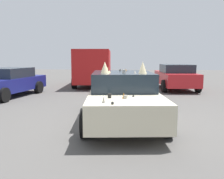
# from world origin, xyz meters

# --- Properties ---
(ground_plane) EXTENTS (60.00, 60.00, 0.00)m
(ground_plane) POSITION_xyz_m (0.00, 0.00, 0.00)
(ground_plane) COLOR #514F4C
(art_car_decorated) EXTENTS (4.80, 2.45, 1.68)m
(art_car_decorated) POSITION_xyz_m (0.05, 0.01, 0.71)
(art_car_decorated) COLOR beige
(art_car_decorated) RESTS_ON ground
(parked_van_near_left) EXTENTS (5.54, 2.62, 2.23)m
(parked_van_near_left) POSITION_xyz_m (8.98, 2.33, 1.25)
(parked_van_near_left) COLOR #B21919
(parked_van_near_left) RESTS_ON ground
(parked_sedan_row_back_far) EXTENTS (4.37, 2.24, 1.40)m
(parked_sedan_row_back_far) POSITION_xyz_m (7.51, -2.56, 0.72)
(parked_sedan_row_back_far) COLOR red
(parked_sedan_row_back_far) RESTS_ON ground
(parked_sedan_behind_right) EXTENTS (4.59, 2.39, 1.31)m
(parked_sedan_behind_right) POSITION_xyz_m (4.02, 5.56, 0.66)
(parked_sedan_behind_right) COLOR navy
(parked_sedan_behind_right) RESTS_ON ground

